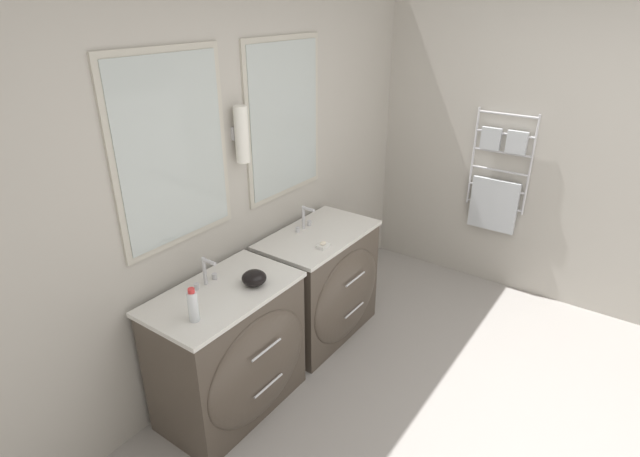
% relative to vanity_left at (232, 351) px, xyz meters
% --- Properties ---
extents(wall_back, '(5.52, 0.17, 2.60)m').
position_rel_vanity_left_xyz_m(wall_back, '(0.51, 0.36, 0.88)').
color(wall_back, '#B2ADA3').
rests_on(wall_back, ground_plane).
extents(wall_right, '(0.13, 3.84, 2.60)m').
position_rel_vanity_left_xyz_m(wall_right, '(2.50, -0.71, 0.87)').
color(wall_right, '#B2ADA3').
rests_on(wall_right, ground_plane).
extents(vanity_left, '(0.90, 0.58, 0.84)m').
position_rel_vanity_left_xyz_m(vanity_left, '(0.00, 0.00, 0.00)').
color(vanity_left, '#4C4238').
rests_on(vanity_left, ground_plane).
extents(vanity_right, '(0.90, 0.58, 0.84)m').
position_rel_vanity_left_xyz_m(vanity_right, '(0.95, 0.00, 0.00)').
color(vanity_right, '#4C4238').
rests_on(vanity_right, ground_plane).
extents(faucet_left, '(0.17, 0.11, 0.17)m').
position_rel_vanity_left_xyz_m(faucet_left, '(-0.00, 0.16, 0.49)').
color(faucet_left, silver).
rests_on(faucet_left, vanity_left).
extents(faucet_right, '(0.17, 0.11, 0.17)m').
position_rel_vanity_left_xyz_m(faucet_right, '(0.95, 0.16, 0.49)').
color(faucet_right, silver).
rests_on(faucet_right, vanity_right).
extents(toiletry_bottle, '(0.05, 0.05, 0.19)m').
position_rel_vanity_left_xyz_m(toiletry_bottle, '(-0.28, -0.05, 0.50)').
color(toiletry_bottle, silver).
rests_on(toiletry_bottle, vanity_left).
extents(amenity_bowl, '(0.15, 0.15, 0.09)m').
position_rel_vanity_left_xyz_m(amenity_bowl, '(0.16, -0.06, 0.45)').
color(amenity_bowl, black).
rests_on(amenity_bowl, vanity_left).
extents(soap_dish, '(0.09, 0.06, 0.04)m').
position_rel_vanity_left_xyz_m(soap_dish, '(0.78, -0.12, 0.43)').
color(soap_dish, white).
rests_on(soap_dish, vanity_right).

